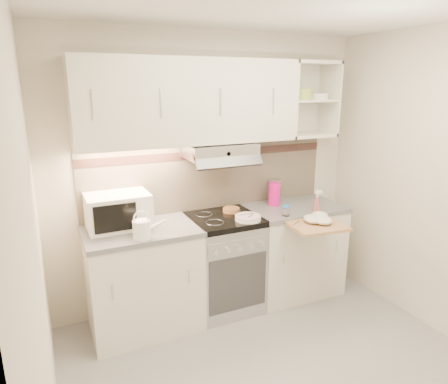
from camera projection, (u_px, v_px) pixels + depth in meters
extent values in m
plane|color=gray|center=(289.00, 381.00, 2.83)|extent=(3.00, 3.00, 0.00)
cube|color=beige|center=(210.00, 172.00, 3.73)|extent=(3.00, 0.04, 2.50)
cube|color=beige|center=(35.00, 256.00, 1.90)|extent=(0.04, 2.80, 2.50)
cube|color=#C6B299|center=(211.00, 175.00, 3.73)|extent=(2.40, 0.02, 0.64)
cube|color=#39221F|center=(211.00, 154.00, 3.67)|extent=(2.40, 0.01, 0.08)
cube|color=silver|center=(190.00, 102.00, 3.31)|extent=(1.90, 0.34, 0.70)
cube|color=silver|center=(309.00, 99.00, 3.80)|extent=(0.50, 0.34, 0.70)
cylinder|color=#95B847|center=(302.00, 94.00, 3.75)|extent=(0.19, 0.19, 0.10)
cylinder|color=white|center=(319.00, 96.00, 3.84)|extent=(0.18, 0.18, 0.06)
cube|color=#B7B7BC|center=(219.00, 150.00, 3.50)|extent=(0.60, 0.40, 0.12)
cube|color=silver|center=(144.00, 281.00, 3.38)|extent=(0.90, 0.60, 0.86)
cube|color=slate|center=(141.00, 231.00, 3.26)|extent=(0.92, 0.62, 0.04)
cube|color=silver|center=(292.00, 251.00, 3.99)|extent=(0.90, 0.60, 0.86)
cube|color=slate|center=(294.00, 208.00, 3.87)|extent=(0.92, 0.62, 0.04)
cube|color=#B7B7BC|center=(224.00, 265.00, 3.68)|extent=(0.60, 0.58, 0.85)
cube|color=black|center=(224.00, 219.00, 3.57)|extent=(0.60, 0.60, 0.05)
cube|color=white|center=(118.00, 210.00, 3.26)|extent=(0.50, 0.38, 0.28)
cube|color=black|center=(122.00, 217.00, 3.10)|extent=(0.33, 0.02, 0.22)
cylinder|color=white|center=(142.00, 230.00, 3.03)|extent=(0.13, 0.13, 0.14)
cone|color=white|center=(155.00, 226.00, 3.05)|extent=(0.19, 0.06, 0.11)
torus|color=white|center=(141.00, 218.00, 3.00)|extent=(0.12, 0.03, 0.12)
cylinder|color=white|center=(248.00, 219.00, 3.46)|extent=(0.23, 0.23, 0.01)
cylinder|color=white|center=(248.00, 218.00, 3.46)|extent=(0.23, 0.23, 0.01)
cylinder|color=white|center=(248.00, 216.00, 3.45)|extent=(0.23, 0.23, 0.01)
cube|color=silver|center=(248.00, 215.00, 3.45)|extent=(0.14, 0.06, 0.01)
cylinder|color=#936943|center=(231.00, 210.00, 3.68)|extent=(0.15, 0.15, 0.04)
cylinder|color=#E70D85|center=(274.00, 194.00, 3.87)|extent=(0.11, 0.11, 0.22)
cube|color=#E70D85|center=(279.00, 190.00, 3.89)|extent=(0.02, 0.03, 0.09)
cylinder|color=silver|center=(275.00, 192.00, 3.97)|extent=(0.11, 0.11, 0.21)
cylinder|color=#B7B7BC|center=(276.00, 181.00, 3.95)|extent=(0.12, 0.12, 0.02)
cylinder|color=silver|center=(286.00, 212.00, 3.56)|extent=(0.06, 0.06, 0.08)
cylinder|color=blue|center=(286.00, 206.00, 3.55)|extent=(0.07, 0.07, 0.02)
cone|color=pink|center=(317.00, 204.00, 3.69)|extent=(0.08, 0.08, 0.13)
cube|color=#A78158|center=(316.00, 225.00, 3.42)|extent=(0.49, 0.45, 0.02)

